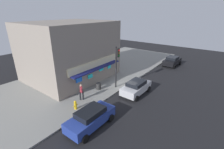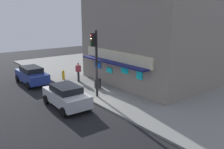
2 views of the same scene
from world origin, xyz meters
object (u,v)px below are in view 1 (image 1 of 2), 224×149
object	(u,v)px
trash_can	(99,86)
fire_hydrant	(75,105)
parked_car_black	(172,61)
traffic_light	(117,62)
parked_car_blue	(91,118)
pedestrian	(81,92)
parked_car_silver	(136,87)

from	to	relation	value
trash_can	fire_hydrant	bearing A→B (deg)	-167.11
fire_hydrant	parked_car_black	size ratio (longest dim) A/B	0.22
traffic_light	parked_car_black	xyz separation A→B (m)	(12.86, -2.52, -2.50)
parked_car_blue	pedestrian	bearing A→B (deg)	57.10
parked_car_silver	parked_car_black	xyz separation A→B (m)	(12.64, 0.05, 0.02)
traffic_light	parked_car_blue	distance (m)	7.76
parked_car_blue	parked_car_silver	distance (m)	7.15
trash_can	parked_car_black	xyz separation A→B (m)	(14.59, -3.89, 0.30)
traffic_light	trash_can	distance (m)	3.57
pedestrian	traffic_light	bearing A→B (deg)	-14.08
fire_hydrant	parked_car_blue	xyz separation A→B (m)	(-0.78, -2.78, 0.27)
fire_hydrant	pedestrian	bearing A→B (deg)	27.42
trash_can	parked_car_silver	distance (m)	4.41
parked_car_blue	parked_car_silver	xyz separation A→B (m)	(7.15, -0.15, -0.02)
pedestrian	parked_car_silver	size ratio (longest dim) A/B	0.43
fire_hydrant	parked_car_black	world-z (taller)	parked_car_black
traffic_light	parked_car_blue	xyz separation A→B (m)	(-6.94, -2.42, -2.51)
trash_can	parked_car_black	distance (m)	15.10
parked_car_blue	parked_car_black	bearing A→B (deg)	-0.28
traffic_light	fire_hydrant	size ratio (longest dim) A/B	5.63
traffic_light	parked_car_blue	size ratio (longest dim) A/B	1.15
traffic_light	trash_can	world-z (taller)	traffic_light
trash_can	parked_car_blue	xyz separation A→B (m)	(-5.20, -3.79, 0.30)
trash_can	parked_car_black	size ratio (longest dim) A/B	0.20
pedestrian	fire_hydrant	bearing A→B (deg)	-152.58
trash_can	pedestrian	world-z (taller)	pedestrian
parked_car_silver	traffic_light	bearing A→B (deg)	94.73
pedestrian	parked_car_black	xyz separation A→B (m)	(17.47, -3.68, -0.27)
traffic_light	trash_can	xyz separation A→B (m)	(-1.74, 1.37, -2.80)
pedestrian	parked_car_blue	bearing A→B (deg)	-122.90
traffic_light	parked_car_black	world-z (taller)	traffic_light
fire_hydrant	pedestrian	size ratio (longest dim) A/B	0.50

